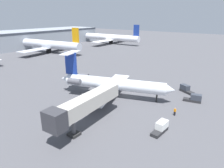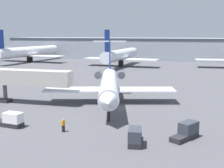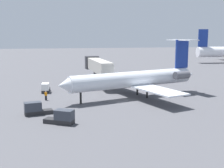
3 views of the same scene
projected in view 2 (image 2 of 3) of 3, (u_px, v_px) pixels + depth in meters
ground_plane at (117, 108)px, 47.97m from camera, size 400.00×400.00×0.10m
regional_jet at (109, 83)px, 50.91m from camera, size 23.13×28.56×10.55m
jet_bridge at (18, 78)px, 50.42m from camera, size 17.62×4.14×6.19m
ground_crew_marshaller at (63, 125)px, 35.89m from camera, size 0.36×0.46×1.69m
baggage_tug_lead at (187, 131)px, 33.64m from camera, size 3.13×4.18×1.90m
baggage_tug_trailing at (135, 137)px, 31.81m from camera, size 2.16×4.20×1.90m
baggage_tug_spare at (11, 120)px, 37.96m from camera, size 4.09×1.68×1.90m
terminal_building at (178, 49)px, 137.81m from camera, size 170.65×25.09×10.04m
parked_airliner_west_end at (29, 52)px, 125.33m from camera, size 32.44×38.42×13.58m
parked_airliner_west_mid at (121, 55)px, 107.61m from camera, size 27.65×32.83×13.34m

